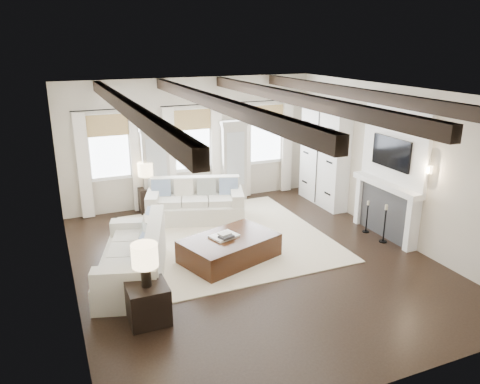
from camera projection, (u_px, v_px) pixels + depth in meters
name	position (u px, v px, depth m)	size (l,w,h in m)	color
ground	(253.00, 261.00, 9.04)	(7.50, 7.50, 0.00)	black
room_shell	(269.00, 152.00, 9.52)	(6.54, 7.54, 3.22)	beige
area_rug	(228.00, 237.00, 10.08)	(4.02, 4.24, 0.02)	beige
sofa_back	(195.00, 204.00, 11.04)	(2.43, 1.66, 0.96)	silver
sofa_left	(137.00, 258.00, 8.22)	(1.68, 2.55, 1.00)	silver
ottoman	(229.00, 248.00, 9.02)	(1.77, 1.11, 0.47)	black
tray	(224.00, 236.00, 8.95)	(0.50, 0.38, 0.04)	white
book_lower	(226.00, 237.00, 8.83)	(0.26, 0.20, 0.04)	#262628
book_upper	(225.00, 234.00, 8.87)	(0.22, 0.17, 0.03)	beige
side_table_front	(148.00, 303.00, 7.02)	(0.60, 0.60, 0.60)	black
lamp_front	(145.00, 258.00, 6.79)	(0.39, 0.39, 0.67)	black
side_table_back	(148.00, 200.00, 11.47)	(0.42, 0.42, 0.63)	black
lamp_back	(146.00, 171.00, 11.24)	(0.38, 0.38, 0.65)	black
candlestick_near	(384.00, 227.00, 9.77)	(0.17, 0.17, 0.83)	black
candlestick_far	(367.00, 219.00, 10.29)	(0.15, 0.15, 0.73)	black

